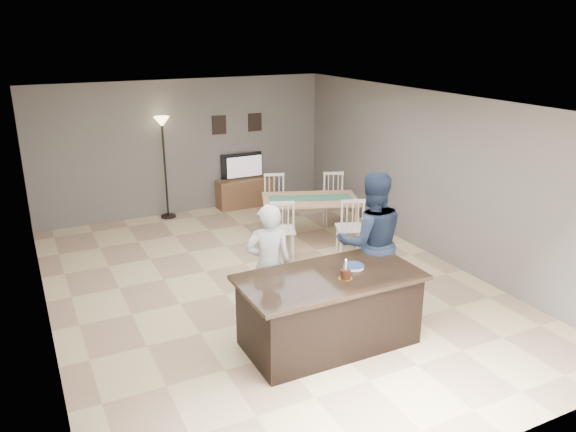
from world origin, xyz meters
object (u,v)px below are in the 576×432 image
woman (269,265)px  plate_stack (354,266)px  tv_console (245,193)px  floor_lamp (163,140)px  television (243,166)px  dining_table (310,205)px  man (371,242)px  birthday_cake (346,274)px  kitchen_island (329,310)px

woman → plate_stack: (0.80, -0.72, 0.11)m
tv_console → floor_lamp: bearing=179.3°
television → dining_table: 2.48m
dining_table → floor_lamp: bearing=150.1°
dining_table → floor_lamp: size_ratio=1.14×
man → dining_table: man is taller
woman → dining_table: woman is taller
tv_console → birthday_cake: birthday_cake is taller
woman → floor_lamp: size_ratio=0.80×
kitchen_island → man: (0.95, 0.55, 0.50)m
kitchen_island → dining_table: 3.52m
birthday_cake → plate_stack: birthday_cake is taller
man → plate_stack: (-0.59, -0.49, -0.04)m
floor_lamp → kitchen_island: bearing=-85.1°
birthday_cake → floor_lamp: size_ratio=0.12×
kitchen_island → television: bearing=78.0°
kitchen_island → man: bearing=30.1°
birthday_cake → dining_table: 3.62m
tv_console → dining_table: 2.42m
tv_console → floor_lamp: 2.11m
tv_console → floor_lamp: size_ratio=0.59×
television → plate_stack: bearing=81.5°
kitchen_island → floor_lamp: bearing=94.9°
birthday_cake → plate_stack: 0.33m
television → birthday_cake: birthday_cake is taller
television → man: man is taller
kitchen_island → television: 5.78m
kitchen_island → plate_stack: (0.36, 0.06, 0.47)m
dining_table → floor_lamp: (-1.96, 2.40, 0.93)m
plate_stack → floor_lamp: size_ratio=0.12×
tv_console → birthday_cake: bearing=-100.7°
woman → birthday_cake: bearing=136.0°
television → man: (-0.25, -5.09, 0.10)m
kitchen_island → woman: (-0.44, 0.78, 0.36)m
plate_stack → kitchen_island: bearing=-170.6°
kitchen_island → man: 1.21m
tv_console → birthday_cake: 5.86m
woman → dining_table: 3.08m
kitchen_island → floor_lamp: floor_lamp is taller
birthday_cake → kitchen_island: bearing=127.7°
kitchen_island → dining_table: bearing=65.1°
floor_lamp → birthday_cake: bearing=-84.1°
plate_stack → woman: bearing=138.2°
birthday_cake → floor_lamp: (-0.59, 5.74, 0.62)m
television → man: bearing=87.2°
dining_table → plate_stack: bearing=-88.6°
tv_console → plate_stack: bearing=-98.6°
dining_table → kitchen_island: bearing=-93.9°
birthday_cake → dining_table: birthday_cake is taller
television → plate_stack: television is taller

